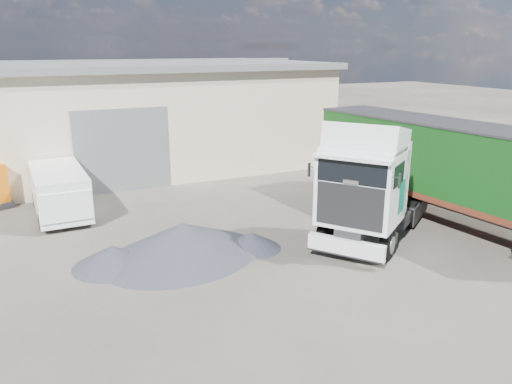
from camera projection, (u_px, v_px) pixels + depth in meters
name	position (u px, v px, depth m)	size (l,w,h in m)	color
ground	(271.00, 272.00, 14.03)	(120.00, 120.00, 0.00)	#292621
warehouse	(15.00, 119.00, 24.62)	(30.60, 12.60, 5.42)	beige
brick_boundary_wall	(428.00, 153.00, 23.65)	(0.35, 26.00, 2.50)	brown
tractor_unit	(368.00, 192.00, 15.73)	(6.09, 5.22, 4.01)	black
box_trailer	(443.00, 162.00, 17.54)	(3.43, 11.01, 3.60)	#2D2D30
panel_van	(60.00, 193.00, 18.36)	(1.83, 4.31, 1.75)	black
gravel_heap	(179.00, 241.00, 14.92)	(6.84, 6.40, 1.05)	#20232B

